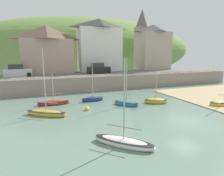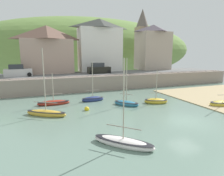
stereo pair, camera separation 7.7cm
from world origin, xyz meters
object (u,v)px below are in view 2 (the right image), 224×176
Objects in this scene: sailboat_white_hull at (123,142)px; mooring_buoy at (87,109)px; rowboat_small_beached at (54,103)px; motorboat_with_cabin at (224,104)px; sailboat_blue_trim at (46,113)px; waterfront_building_right at (153,47)px; parked_car_near_slipway at (18,71)px; fishing_boat_green at (126,103)px; sailboat_nearest_shore at (93,99)px; sailboat_far_left at (156,101)px; waterfront_building_left at (47,49)px; church_with_spire at (142,38)px; parked_car_by_wall at (99,69)px; waterfront_building_centre at (100,45)px.

mooring_buoy is at bearing 137.94° from sailboat_white_hull.
rowboat_small_beached is at bearing 151.28° from sailboat_white_hull.
motorboat_with_cabin is 19.87m from sailboat_blue_trim.
parked_car_near_slipway is (-27.86, -4.50, -4.26)m from waterfront_building_right.
motorboat_with_cabin is at bearing -101.75° from waterfront_building_right.
waterfront_building_right is 25.04m from fishing_boat_green.
sailboat_nearest_shore is at bearing 2.53° from rowboat_small_beached.
sailboat_nearest_shore is (-6.99, 3.79, 0.02)m from sailboat_far_left.
waterfront_building_left is 1.61× the size of fishing_boat_green.
waterfront_building_right is at bearing -80.90° from church_with_spire.
motorboat_with_cabin is (18.54, -7.71, 0.05)m from rowboat_small_beached.
church_with_spire reaches higher than waterfront_building_right.
sailboat_blue_trim reaches higher than sailboat_nearest_shore.
sailboat_nearest_shore is 15.72m from motorboat_with_cabin.
motorboat_with_cabin is 15.89m from mooring_buoy.
fishing_boat_green is at bearing -52.44° from parked_car_near_slipway.
sailboat_white_hull is (3.55, -12.37, 0.02)m from rowboat_small_beached.
fishing_boat_green reaches higher than parked_car_by_wall.
sailboat_white_hull is at bearing -112.66° from sailboat_far_left.
waterfront_building_right is 1.49× the size of sailboat_blue_trim.
sailboat_nearest_shore is at bearing -110.80° from waterfront_building_centre.
sailboat_blue_trim is (-0.99, -4.03, 0.05)m from rowboat_small_beached.
sailboat_white_hull is at bearing -83.20° from waterfront_building_left.
sailboat_far_left is 8.69m from mooring_buoy.
sailboat_far_left is 3.86m from fishing_boat_green.
church_with_spire is at bearing 18.34° from waterfront_building_centre.
rowboat_small_beached is 0.69× the size of fishing_boat_green.
motorboat_with_cabin is at bearing -70.73° from waterfront_building_centre.
waterfront_building_left is 1.88× the size of motorboat_with_cabin.
parked_car_by_wall is (-14.38, -4.50, -4.26)m from waterfront_building_right.
waterfront_building_left is at bearing 142.45° from motorboat_with_cabin.
waterfront_building_left is 22.89m from church_with_spire.
parked_car_near_slipway reaches higher than rowboat_small_beached.
parked_car_by_wall reaches higher than sailboat_far_left.
waterfront_building_centre is (10.29, 0.00, 0.91)m from waterfront_building_left.
motorboat_with_cabin is 9.37× the size of mooring_buoy.
sailboat_blue_trim is 17.89m from parked_car_by_wall.
waterfront_building_centre is at bearing 132.56° from fishing_boat_green.
mooring_buoy is at bearing 37.63° from sailboat_blue_trim.
waterfront_building_left is 2.20× the size of sailboat_far_left.
sailboat_blue_trim is at bearing -145.46° from sailboat_nearest_shore.
waterfront_building_left reaches higher than mooring_buoy.
waterfront_building_centre is at bearing 0.00° from waterfront_building_left.
rowboat_small_beached is 0.67× the size of sailboat_white_hull.
fishing_boat_green is (7.72, -18.48, -6.57)m from waterfront_building_left.
waterfront_building_left is 29.93m from motorboat_with_cabin.
parked_car_by_wall is (0.90, 13.98, 2.95)m from fishing_boat_green.
fishing_boat_green is (-3.84, 0.38, 0.00)m from sailboat_far_left.
mooring_buoy is (4.14, 0.27, -0.12)m from sailboat_blue_trim.
parked_car_by_wall is at bearing 136.80° from fishing_boat_green.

